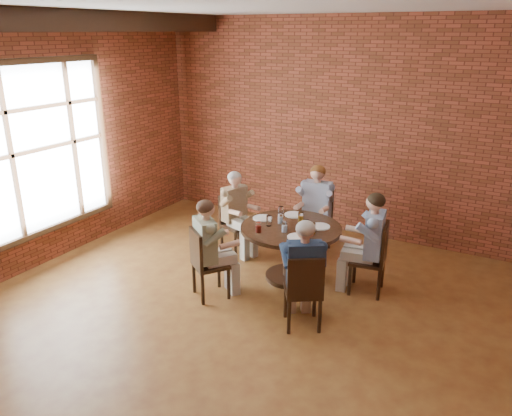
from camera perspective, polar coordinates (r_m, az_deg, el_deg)
The scene contains 30 objects.
floor at distance 5.70m, azimuth -3.24°, elevation -14.00°, with size 7.00×7.00×0.00m, color olive.
ceiling at distance 4.76m, azimuth -4.08°, elevation 22.54°, with size 7.00×7.00×0.00m, color silver.
wall_back at distance 8.05m, azimuth 10.14°, elevation 8.91°, with size 7.00×7.00×0.00m, color #97422B.
wall_left at distance 7.22m, azimuth -26.00°, elevation 6.01°, with size 7.00×7.00×0.00m, color #97422B.
ceiling_beam at distance 6.43m, azimuth -23.79°, elevation 19.11°, with size 0.22×6.90×0.26m, color black.
window at distance 7.40m, azimuth -23.13°, elevation 6.31°, with size 0.10×2.16×2.36m.
dining_table at distance 6.59m, azimuth 3.98°, elevation -3.90°, with size 1.32×1.32×0.75m.
chair_a at distance 6.41m, azimuth 13.41°, elevation -5.36°, with size 0.48×0.48×0.93m.
diner_a at distance 6.36m, azimuth 12.78°, elevation -4.01°, with size 0.52×0.64×1.32m, color #406BA7, non-canonical shape.
chair_b at distance 7.54m, azimuth 6.97°, elevation -1.09°, with size 0.45×0.45×0.93m.
diner_b at distance 7.42m, azimuth 6.82°, elevation -0.17°, with size 0.52×0.64×1.32m, color #909DB8, non-canonical shape.
chair_c at distance 7.43m, azimuth -2.56°, elevation -1.44°, with size 0.49×0.49×0.89m.
diner_c at distance 7.33m, azimuth -2.22°, elevation -0.61°, with size 0.47×0.58×1.24m, color brown, non-canonical shape.
chair_d at distance 6.17m, azimuth -5.91°, elevation -6.04°, with size 0.55×0.55×0.90m.
diner_d at distance 6.13m, azimuth -5.28°, elevation -4.72°, with size 0.49×0.60×1.27m, color gray, non-canonical shape.
chair_e at distance 5.53m, azimuth 5.51°, elevation -9.22°, with size 0.55×0.55×0.90m.
diner_e at distance 5.53m, azimuth 5.44°, elevation -7.54°, with size 0.49×0.61×1.27m, color #192C48, non-canonical shape.
plate_a at distance 6.52m, azimuth 7.32°, elevation -2.11°, with size 0.26×0.26×0.01m, color white.
plate_b at distance 6.90m, azimuth 4.35°, elevation -0.77°, with size 0.26×0.26×0.01m, color white.
plate_c at distance 6.76m, azimuth 0.74°, elevation -1.15°, with size 0.26×0.26×0.01m, color white.
plate_d at distance 6.16m, azimuth 4.77°, elevation -3.33°, with size 0.26×0.26×0.01m, color white.
glass_a at distance 6.37m, azimuth 5.77°, elevation -1.97°, with size 0.07×0.07×0.14m, color white.
glass_b at distance 6.62m, azimuth 5.12°, elevation -1.10°, with size 0.07×0.07×0.14m, color white.
glass_c at distance 6.83m, azimuth 2.85°, elevation -0.40°, with size 0.07×0.07×0.14m, color white.
glass_d at distance 6.58m, azimuth 2.80°, elevation -1.19°, with size 0.07×0.07×0.14m, color white.
glass_e at distance 6.49m, azimuth 1.48°, elevation -1.46°, with size 0.07×0.07×0.14m, color white.
glass_f at distance 6.28m, azimuth 0.28°, elevation -2.20°, with size 0.07×0.07×0.14m, color white.
glass_g at distance 6.31m, azimuth 3.28°, elevation -2.13°, with size 0.07×0.07×0.14m, color white.
glass_h at distance 6.28m, azimuth 6.50°, elevation -2.34°, with size 0.07×0.07×0.14m, color white.
smartphone at distance 6.14m, azimuth 4.40°, elevation -3.46°, with size 0.07×0.14×0.01m, color black.
Camera 1 is at (2.59, -3.98, 3.15)m, focal length 35.00 mm.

